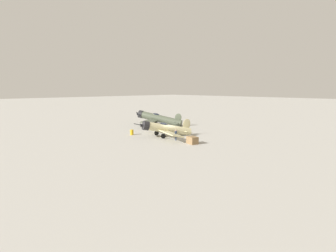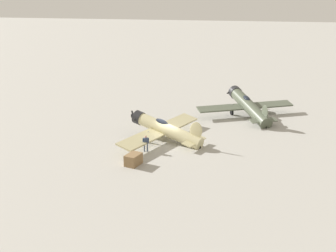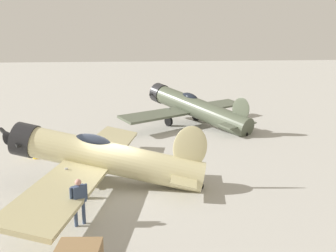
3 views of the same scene
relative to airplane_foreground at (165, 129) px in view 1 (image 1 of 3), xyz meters
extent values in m
plane|color=#A8A59E|center=(-0.47, 0.18, -1.36)|extent=(400.00, 400.00, 0.00)
cylinder|color=beige|center=(-0.47, 0.18, -0.05)|extent=(8.49, 4.44, 2.99)
cylinder|color=#232326|center=(3.27, -1.28, 0.72)|extent=(1.65, 1.86, 1.68)
cone|color=#232326|center=(3.88, -1.51, 0.84)|extent=(0.85, 0.84, 0.73)
cube|color=black|center=(4.02, -1.57, 0.84)|extent=(1.30, 2.48, 0.49)
ellipsoid|color=black|center=(0.31, -0.12, 0.72)|extent=(1.95, 1.36, 0.99)
cube|color=#C6BC89|center=(0.47, -0.18, -0.25)|extent=(6.63, 12.96, 0.55)
ellipsoid|color=beige|center=(-3.77, 1.47, 0.55)|extent=(1.77, 0.78, 2.24)
cube|color=#C6BC89|center=(-3.59, 1.40, -0.63)|extent=(2.26, 3.57, 0.31)
cylinder|color=#999BA0|center=(1.53, 1.13, -0.49)|extent=(0.14, 0.14, 0.95)
cylinder|color=black|center=(1.53, 1.13, -0.96)|extent=(0.82, 0.48, 0.80)
cylinder|color=#999BA0|center=(0.36, -1.87, -0.49)|extent=(0.14, 0.14, 0.95)
cylinder|color=black|center=(0.36, -1.87, -0.96)|extent=(0.82, 0.48, 0.80)
cylinder|color=black|center=(-4.24, 1.66, -1.22)|extent=(0.30, 0.19, 0.28)
cylinder|color=#4C5442|center=(-8.93, -11.07, 0.11)|extent=(6.03, 9.53, 3.37)
cylinder|color=#232326|center=(-6.75, -15.23, 0.99)|extent=(2.08, 1.86, 1.86)
cone|color=#232326|center=(-6.45, -15.81, 1.11)|extent=(0.95, 0.93, 0.81)
cube|color=black|center=(-6.38, -15.94, 1.11)|extent=(1.55, 2.87, 0.47)
ellipsoid|color=black|center=(-8.48, -11.94, 0.97)|extent=(1.51, 1.94, 0.98)
cube|color=#565E4C|center=(-8.39, -12.11, -0.11)|extent=(12.65, 7.72, 0.49)
ellipsoid|color=#4C5442|center=(-10.85, -7.42, 0.54)|extent=(0.94, 1.65, 2.03)
cube|color=#565E4C|center=(-10.75, -7.60, -0.55)|extent=(3.52, 2.55, 0.30)
cylinder|color=#999BA0|center=(-6.61, -11.84, -0.40)|extent=(0.14, 0.14, 1.12)
cylinder|color=black|center=(-6.61, -11.84, -0.96)|extent=(0.55, 0.80, 0.80)
cylinder|color=#999BA0|center=(-9.62, -13.42, -0.40)|extent=(0.14, 0.14, 1.12)
cylinder|color=black|center=(-9.62, -13.42, -0.96)|extent=(0.55, 0.80, 0.80)
cylinder|color=black|center=(-11.12, -6.90, -1.22)|extent=(0.22, 0.29, 0.28)
cylinder|color=#384766|center=(1.26, 3.72, -0.93)|extent=(0.13, 0.13, 0.87)
cylinder|color=#384766|center=(0.98, 3.59, -0.93)|extent=(0.13, 0.13, 0.87)
cube|color=#384766|center=(1.12, 3.65, -0.19)|extent=(0.52, 0.41, 0.61)
sphere|color=tan|center=(1.12, 3.65, 0.25)|extent=(0.23, 0.23, 0.23)
cylinder|color=#384766|center=(1.38, 3.77, -0.17)|extent=(0.09, 0.09, 0.58)
cylinder|color=#384766|center=(0.86, 3.53, -0.17)|extent=(0.09, 0.09, 0.58)
cube|color=olive|center=(1.35, 7.33, -0.81)|extent=(1.55, 1.92, 1.10)
cylinder|color=gold|center=(3.15, -5.35, -0.90)|extent=(0.60, 0.60, 0.93)
torus|color=gold|center=(3.15, -5.35, -0.71)|extent=(0.63, 0.63, 0.04)
torus|color=gold|center=(3.15, -5.35, -1.08)|extent=(0.63, 0.63, 0.04)
camera|label=1|loc=(31.99, 33.99, 6.99)|focal=29.44mm
camera|label=2|loc=(-9.94, 42.86, 14.59)|focal=44.71mm
camera|label=3|loc=(1.27, 15.64, 4.72)|focal=37.65mm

